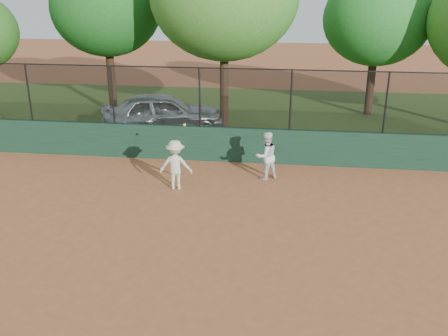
# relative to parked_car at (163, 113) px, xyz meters

# --- Properties ---
(ground) EXTENTS (80.00, 80.00, 0.00)m
(ground) POSITION_rel_parked_car_xyz_m (2.56, -9.01, -0.82)
(ground) COLOR #AA5E37
(ground) RESTS_ON ground
(back_wall) EXTENTS (26.00, 0.20, 1.20)m
(back_wall) POSITION_rel_parked_car_xyz_m (2.56, -3.01, -0.22)
(back_wall) COLOR #1B3D29
(back_wall) RESTS_ON ground
(grass_strip) EXTENTS (36.00, 12.00, 0.01)m
(grass_strip) POSITION_rel_parked_car_xyz_m (2.56, 2.99, -0.82)
(grass_strip) COLOR #2E4816
(grass_strip) RESTS_ON ground
(parked_car) EXTENTS (5.19, 3.38, 1.64)m
(parked_car) POSITION_rel_parked_car_xyz_m (0.00, 0.00, 0.00)
(parked_car) COLOR #B0B6BA
(parked_car) RESTS_ON ground
(player_second) EXTENTS (0.93, 0.90, 1.52)m
(player_second) POSITION_rel_parked_car_xyz_m (4.37, -4.45, -0.06)
(player_second) COLOR white
(player_second) RESTS_ON ground
(player_main) EXTENTS (1.00, 0.61, 2.07)m
(player_main) POSITION_rel_parked_car_xyz_m (1.76, -5.57, -0.07)
(player_main) COLOR beige
(player_main) RESTS_ON ground
(fence_assembly) EXTENTS (26.00, 0.06, 2.00)m
(fence_assembly) POSITION_rel_parked_car_xyz_m (2.53, -3.01, 1.41)
(fence_assembly) COLOR black
(fence_assembly) RESTS_ON back_wall
(tree_1) EXTENTS (4.87, 4.42, 6.78)m
(tree_1) POSITION_rel_parked_car_xyz_m (-3.11, 2.98, 3.85)
(tree_1) COLOR #3C2514
(tree_1) RESTS_ON ground
(tree_3) EXTENTS (4.66, 4.24, 6.26)m
(tree_3) POSITION_rel_parked_car_xyz_m (8.66, 4.02, 3.42)
(tree_3) COLOR #3C2414
(tree_3) RESTS_ON ground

